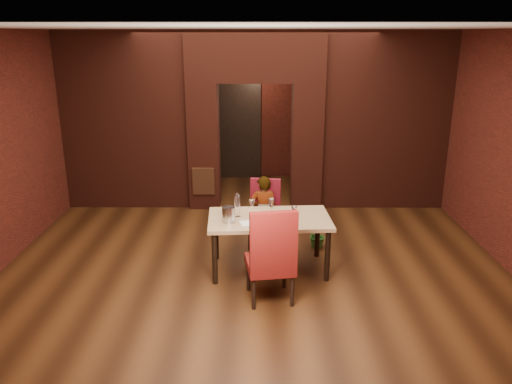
% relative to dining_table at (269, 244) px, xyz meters
% --- Properties ---
extents(floor, '(8.00, 8.00, 0.00)m').
position_rel_dining_table_xyz_m(floor, '(-0.20, 0.74, -0.38)').
color(floor, '#422410').
rests_on(floor, ground).
extents(ceiling, '(7.00, 8.00, 0.04)m').
position_rel_dining_table_xyz_m(ceiling, '(-0.20, 0.74, 2.82)').
color(ceiling, silver).
rests_on(ceiling, ground).
extents(wall_back, '(7.00, 0.04, 3.20)m').
position_rel_dining_table_xyz_m(wall_back, '(-0.20, 4.74, 1.22)').
color(wall_back, maroon).
rests_on(wall_back, ground).
extents(wall_front, '(7.00, 0.04, 3.20)m').
position_rel_dining_table_xyz_m(wall_front, '(-0.20, -3.26, 1.22)').
color(wall_front, maroon).
rests_on(wall_front, ground).
extents(wall_left, '(0.04, 8.00, 3.20)m').
position_rel_dining_table_xyz_m(wall_left, '(-3.70, 0.74, 1.22)').
color(wall_left, maroon).
rests_on(wall_left, ground).
extents(wall_right, '(0.04, 8.00, 3.20)m').
position_rel_dining_table_xyz_m(wall_right, '(3.30, 0.74, 1.22)').
color(wall_right, maroon).
rests_on(wall_right, ground).
extents(pillar_left, '(0.55, 0.55, 2.30)m').
position_rel_dining_table_xyz_m(pillar_left, '(-1.15, 2.74, 0.77)').
color(pillar_left, maroon).
rests_on(pillar_left, ground).
extents(pillar_right, '(0.55, 0.55, 2.30)m').
position_rel_dining_table_xyz_m(pillar_right, '(0.75, 2.74, 0.77)').
color(pillar_right, maroon).
rests_on(pillar_right, ground).
extents(lintel, '(2.45, 0.55, 0.90)m').
position_rel_dining_table_xyz_m(lintel, '(-0.20, 2.74, 2.37)').
color(lintel, maroon).
rests_on(lintel, ground).
extents(wing_wall_left, '(2.28, 0.35, 3.20)m').
position_rel_dining_table_xyz_m(wing_wall_left, '(-2.57, 2.74, 1.22)').
color(wing_wall_left, maroon).
rests_on(wing_wall_left, ground).
extents(wing_wall_right, '(2.28, 0.35, 3.20)m').
position_rel_dining_table_xyz_m(wing_wall_right, '(2.16, 2.74, 1.22)').
color(wing_wall_right, maroon).
rests_on(wing_wall_right, ground).
extents(vent_panel, '(0.40, 0.03, 0.50)m').
position_rel_dining_table_xyz_m(vent_panel, '(-1.15, 2.44, 0.17)').
color(vent_panel, '#9B532D').
rests_on(vent_panel, ground).
extents(rear_door, '(0.90, 0.08, 2.10)m').
position_rel_dining_table_xyz_m(rear_door, '(-0.60, 4.68, 0.67)').
color(rear_door, black).
rests_on(rear_door, ground).
extents(rear_door_frame, '(1.02, 0.04, 2.22)m').
position_rel_dining_table_xyz_m(rear_door_frame, '(-0.60, 4.64, 0.67)').
color(rear_door_frame, black).
rests_on(rear_door_frame, ground).
extents(dining_table, '(1.69, 1.02, 0.77)m').
position_rel_dining_table_xyz_m(dining_table, '(0.00, 0.00, 0.00)').
color(dining_table, tan).
rests_on(dining_table, ground).
extents(chair_far, '(0.52, 0.52, 1.02)m').
position_rel_dining_table_xyz_m(chair_far, '(-0.06, 0.81, 0.13)').
color(chair_far, maroon).
rests_on(chair_far, ground).
extents(chair_near, '(0.63, 0.63, 1.22)m').
position_rel_dining_table_xyz_m(chair_near, '(-0.01, -0.80, 0.23)').
color(chair_near, maroon).
rests_on(chair_near, ground).
extents(person_seated, '(0.42, 0.28, 1.14)m').
position_rel_dining_table_xyz_m(person_seated, '(-0.07, 0.73, 0.19)').
color(person_seated, silver).
rests_on(person_seated, ground).
extents(wine_glass_a, '(0.09, 0.09, 0.22)m').
position_rel_dining_table_xyz_m(wine_glass_a, '(-0.24, 0.08, 0.49)').
color(wine_glass_a, silver).
rests_on(wine_glass_a, dining_table).
extents(wine_glass_b, '(0.09, 0.09, 0.22)m').
position_rel_dining_table_xyz_m(wine_glass_b, '(0.03, 0.14, 0.49)').
color(wine_glass_b, white).
rests_on(wine_glass_b, dining_table).
extents(wine_glass_c, '(0.08, 0.08, 0.19)m').
position_rel_dining_table_xyz_m(wine_glass_c, '(0.32, -0.10, 0.48)').
color(wine_glass_c, white).
rests_on(wine_glass_c, dining_table).
extents(tasting_sheet, '(0.31, 0.26, 0.00)m').
position_rel_dining_table_xyz_m(tasting_sheet, '(-0.24, -0.20, 0.39)').
color(tasting_sheet, white).
rests_on(tasting_sheet, dining_table).
extents(wine_bucket, '(0.17, 0.17, 0.21)m').
position_rel_dining_table_xyz_m(wine_bucket, '(-0.54, -0.18, 0.49)').
color(wine_bucket, '#ACADB4').
rests_on(wine_bucket, dining_table).
extents(water_bottle, '(0.08, 0.08, 0.32)m').
position_rel_dining_table_xyz_m(water_bottle, '(-0.43, 0.05, 0.54)').
color(water_bottle, white).
rests_on(water_bottle, dining_table).
extents(potted_plant, '(0.46, 0.46, 0.39)m').
position_rel_dining_table_xyz_m(potted_plant, '(0.76, 0.77, -0.19)').
color(potted_plant, '#2F712A').
rests_on(potted_plant, ground).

